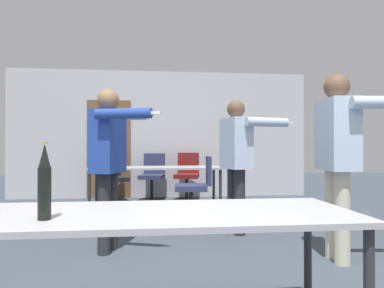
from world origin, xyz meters
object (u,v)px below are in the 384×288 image
object	(u,v)px
person_far_watching	(237,153)
person_left_plaid	(109,153)
person_center_tall	(107,145)
office_chair_far_left	(152,178)
beer_bottle	(45,183)
office_chair_side_rolled	(187,178)
person_near_casual	(339,148)
office_chair_far_right	(113,180)
office_chair_near_pushed	(196,190)

from	to	relation	value
person_far_watching	person_left_plaid	size ratio (longest dim) A/B	0.99
person_center_tall	office_chair_far_left	size ratio (longest dim) A/B	1.90
person_far_watching	person_left_plaid	bearing A→B (deg)	-80.03
office_chair_far_left	beer_bottle	distance (m)	5.28
office_chair_side_rolled	office_chair_far_left	bearing A→B (deg)	8.88
person_far_watching	person_near_casual	xyz separation A→B (m)	(0.70, -1.12, 0.06)
office_chair_side_rolled	office_chair_far_right	bearing A→B (deg)	15.79
office_chair_far_left	person_far_watching	bearing A→B (deg)	122.82
person_near_casual	office_chair_far_left	distance (m)	4.30
person_left_plaid	office_chair_far_left	distance (m)	3.43
person_center_tall	office_chair_far_left	xyz separation A→B (m)	(0.63, 1.89, -0.66)
person_near_casual	office_chair_far_left	bearing A→B (deg)	-150.37
office_chair_far_left	beer_bottle	bearing A→B (deg)	96.56
office_chair_far_left	person_left_plaid	bearing A→B (deg)	94.68
person_center_tall	person_far_watching	bearing A→B (deg)	63.75
person_left_plaid	beer_bottle	xyz separation A→B (m)	(-0.05, -1.88, -0.11)
person_left_plaid	office_chair_side_rolled	xyz separation A→B (m)	(1.10, 3.31, -0.55)
person_far_watching	person_center_tall	world-z (taller)	person_center_tall
beer_bottle	person_center_tall	bearing A→B (deg)	92.88
person_far_watching	office_chair_side_rolled	bearing A→B (deg)	175.38
person_center_tall	beer_bottle	xyz separation A→B (m)	(0.17, -3.35, -0.20)
person_left_plaid	person_near_casual	size ratio (longest dim) A/B	0.95
office_chair_side_rolled	office_chair_far_left	size ratio (longest dim) A/B	1.01
office_chair_side_rolled	beer_bottle	size ratio (longest dim) A/B	2.59
person_near_casual	person_center_tall	bearing A→B (deg)	-124.50
person_left_plaid	office_chair_side_rolled	distance (m)	3.53
office_chair_side_rolled	person_left_plaid	bearing A→B (deg)	84.55
person_center_tall	office_chair_far_left	distance (m)	2.10
person_left_plaid	person_near_casual	world-z (taller)	person_near_casual
person_far_watching	person_near_casual	size ratio (longest dim) A/B	0.94
office_chair_far_right	person_far_watching	bearing A→B (deg)	99.89
person_left_plaid	person_near_casual	xyz separation A→B (m)	(2.18, -0.51, 0.05)
person_left_plaid	office_chair_far_right	xyz separation A→B (m)	(-0.36, 3.24, -0.59)
person_center_tall	office_chair_side_rolled	bearing A→B (deg)	144.87
person_near_casual	person_center_tall	distance (m)	3.11
person_left_plaid	person_far_watching	bearing A→B (deg)	130.16
person_left_plaid	office_chair_far_right	bearing A→B (deg)	-155.98
person_far_watching	office_chair_side_rolled	xyz separation A→B (m)	(-0.37, 2.70, -0.54)
person_left_plaid	office_chair_far_left	bearing A→B (deg)	-169.20
person_far_watching	person_near_casual	bearing A→B (deg)	19.55
person_near_casual	office_chair_side_rolled	distance (m)	4.02
person_near_casual	person_far_watching	bearing A→B (deg)	-142.91
office_chair_far_right	beer_bottle	size ratio (longest dim) A/B	2.47
person_left_plaid	office_chair_near_pushed	size ratio (longest dim) A/B	1.79
person_left_plaid	office_chair_near_pushed	world-z (taller)	person_left_plaid
person_far_watching	beer_bottle	xyz separation A→B (m)	(-1.53, -2.48, -0.09)
person_center_tall	office_chair_far_right	xyz separation A→B (m)	(-0.14, 1.77, -0.68)
person_center_tall	office_chair_far_right	world-z (taller)	person_center_tall
office_chair_far_right	beer_bottle	distance (m)	5.15
office_chair_side_rolled	office_chair_far_left	world-z (taller)	office_chair_side_rolled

